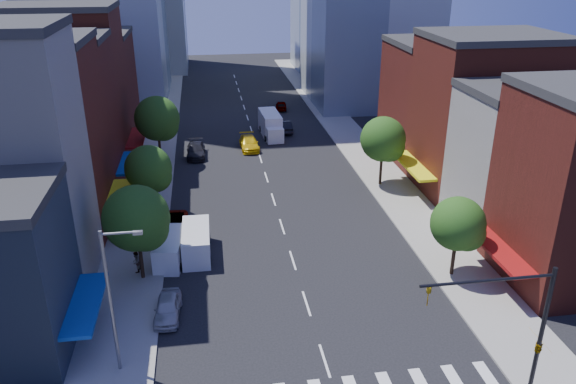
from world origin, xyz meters
The scene contains 29 objects.
ground centered at (0.00, 0.00, 0.00)m, with size 220.00×220.00×0.00m, color black.
sidewalk_left centered at (-12.50, 40.00, 0.07)m, with size 5.00×120.00×0.15m, color gray.
sidewalk_right centered at (12.50, 40.00, 0.07)m, with size 5.00×120.00×0.15m, color gray.
bldg_left_2 centered at (-21.00, 20.50, 8.00)m, with size 12.00×9.00×16.00m, color #5A1F15.
bldg_left_3 centered at (-21.00, 29.00, 7.50)m, with size 12.00×8.00×15.00m, color #541C15.
bldg_left_4 centered at (-21.00, 37.50, 8.50)m, with size 12.00×9.00×17.00m, color #5A1F15.
bldg_left_5 centered at (-21.00, 47.00, 6.50)m, with size 12.00×10.00×13.00m, color #541C15.
bldg_right_1 centered at (21.00, 15.00, 6.00)m, with size 12.00×8.00×12.00m, color #B8B4AA.
bldg_right_2 centered at (21.00, 24.00, 7.50)m, with size 12.00×10.00×15.00m, color #5A1F15.
bldg_right_3 centered at (21.00, 34.00, 6.50)m, with size 12.00×10.00×13.00m, color #541C15.
traffic_signal centered at (9.94, -4.50, 4.16)m, with size 7.24×2.24×8.00m.
streetlight centered at (-11.81, 1.00, 5.28)m, with size 2.25×0.25×9.00m.
tree_left_near centered at (-11.35, 10.92, 4.87)m, with size 4.80×4.80×7.30m.
tree_left_mid centered at (-11.35, 21.92, 4.53)m, with size 4.20×4.20×6.65m.
tree_left_far centered at (-11.35, 35.92, 5.20)m, with size 5.00×5.00×7.75m.
tree_right_near centered at (11.65, 7.92, 4.19)m, with size 4.00×4.00×6.20m.
tree_right_far centered at (11.65, 25.92, 4.86)m, with size 4.60×4.60×7.20m.
parked_car_front centered at (-9.43, 5.93, 0.69)m, with size 1.64×4.08×1.39m, color #ABABB0.
parked_car_second centered at (-9.50, 13.84, 0.75)m, with size 1.59×4.56×1.50m, color black.
parked_car_third centered at (-9.50, 18.41, 0.71)m, with size 2.35×5.09×1.41m, color #999999.
parked_car_rear centered at (-7.50, 38.00, 0.77)m, with size 2.15×5.30×1.54m, color black.
cargo_van_near centered at (-7.50, 13.94, 1.14)m, with size 2.26×5.41×2.29m.
cargo_van_far centered at (-9.52, 13.30, 1.04)m, with size 2.62×5.17×2.11m.
taxi centered at (-1.00, 39.72, 0.76)m, with size 2.14×5.26×1.53m, color #E2B90B.
traffic_car_oncoming centered at (4.39, 46.18, 0.77)m, with size 1.63×4.68×1.54m, color black.
traffic_car_far centered at (5.55, 57.71, 0.68)m, with size 1.59×3.96×1.35m, color #999999.
box_truck centered at (2.33, 44.70, 1.43)m, with size 2.61×7.61×3.03m.
pedestrian_near centered at (-14.49, 5.44, 1.10)m, with size 0.69×0.45×1.90m, color #999999.
pedestrian_far centered at (-12.00, 11.86, 0.99)m, with size 0.82×0.64×1.68m, color #999999.
Camera 1 is at (-6.24, -26.21, 22.56)m, focal length 35.00 mm.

